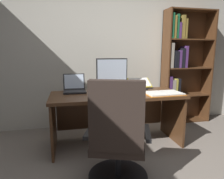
{
  "coord_description": "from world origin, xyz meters",
  "views": [
    {
      "loc": [
        -0.75,
        -1.47,
        1.27
      ],
      "look_at": [
        -0.19,
        1.02,
        0.79
      ],
      "focal_mm": 31.94,
      "sensor_mm": 36.0,
      "label": 1
    }
  ],
  "objects": [
    {
      "name": "monitor",
      "position": [
        -0.13,
        1.3,
        0.95
      ],
      "size": [
        0.45,
        0.16,
        0.46
      ],
      "color": "black",
      "rests_on": "desk"
    },
    {
      "name": "computer_mouse",
      "position": [
        -0.43,
        0.95,
        0.74
      ],
      "size": [
        0.06,
        0.1,
        0.04
      ],
      "primitive_type": "ellipsoid",
      "color": "black",
      "rests_on": "desk"
    },
    {
      "name": "wall_back",
      "position": [
        0.0,
        1.96,
        1.3
      ],
      "size": [
        5.15,
        0.12,
        2.6
      ],
      "primitive_type": "cube",
      "color": "beige",
      "rests_on": "ground"
    },
    {
      "name": "reading_stand_with_book",
      "position": [
        0.32,
        1.37,
        0.8
      ],
      "size": [
        0.34,
        0.28,
        0.15
      ],
      "color": "black",
      "rests_on": "desk"
    },
    {
      "name": "pen",
      "position": [
        0.2,
        1.1,
        0.74
      ],
      "size": [
        0.14,
        0.04,
        0.01
      ],
      "primitive_type": "cylinder",
      "rotation": [
        0.0,
        1.57,
        -0.22
      ],
      "color": "black",
      "rests_on": "notepad"
    },
    {
      "name": "desk",
      "position": [
        -0.11,
        1.15,
        0.53
      ],
      "size": [
        1.75,
        0.71,
        0.72
      ],
      "color": "#4C2D19",
      "rests_on": "ground"
    },
    {
      "name": "notepad",
      "position": [
        0.18,
        1.1,
        0.73
      ],
      "size": [
        0.15,
        0.21,
        0.01
      ],
      "primitive_type": "cube",
      "rotation": [
        0.0,
        0.0,
        0.0
      ],
      "color": "silver",
      "rests_on": "desk"
    },
    {
      "name": "office_chair",
      "position": [
        -0.32,
        0.21,
        0.44
      ],
      "size": [
        0.7,
        0.62,
        1.04
      ],
      "rotation": [
        0.0,
        0.0,
        -0.33
      ],
      "color": "black",
      "rests_on": "ground"
    },
    {
      "name": "keyboard",
      "position": [
        -0.13,
        0.95,
        0.73
      ],
      "size": [
        0.42,
        0.15,
        0.02
      ],
      "primitive_type": "cube",
      "color": "black",
      "rests_on": "desk"
    },
    {
      "name": "open_binder",
      "position": [
        0.48,
        0.9,
        0.73
      ],
      "size": [
        0.5,
        0.34,
        0.02
      ],
      "rotation": [
        0.0,
        0.0,
        0.04
      ],
      "color": "orange",
      "rests_on": "desk"
    },
    {
      "name": "laptop",
      "position": [
        -0.66,
        1.31,
        0.77
      ],
      "size": [
        0.3,
        0.32,
        0.24
      ],
      "color": "black",
      "rests_on": "desk"
    },
    {
      "name": "bookshelf",
      "position": [
        1.23,
        1.74,
        0.97
      ],
      "size": [
        0.88,
        0.29,
        1.98
      ],
      "color": "#4C2D19",
      "rests_on": "ground"
    }
  ]
}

